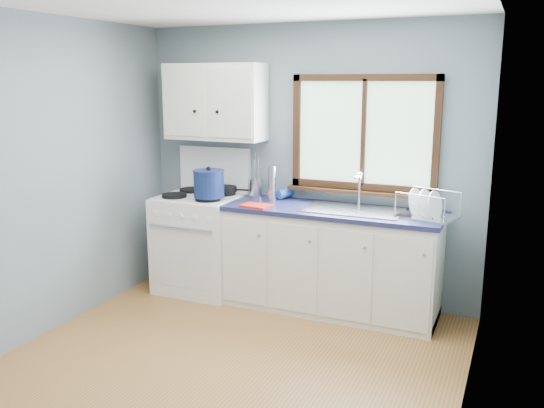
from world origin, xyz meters
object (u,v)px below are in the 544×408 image
at_px(skillet, 224,189).
at_px(thermos, 272,184).
at_px(base_cabinets, 331,265).
at_px(dish_rack, 426,210).
at_px(stockpot, 209,183).
at_px(utensil_crock, 256,188).
at_px(sink, 352,217).
at_px(gas_range, 201,240).

height_order(skillet, thermos, thermos).
relative_size(base_cabinets, dish_rack, 3.63).
distance_m(stockpot, utensil_crock, 0.48).
bearing_deg(skillet, thermos, -14.51).
xyz_separation_m(stockpot, utensil_crock, (0.30, 0.37, -0.08)).
bearing_deg(thermos, sink, -5.42).
distance_m(gas_range, skillet, 0.54).
height_order(sink, stockpot, stockpot).
bearing_deg(thermos, utensil_crock, 149.15).
height_order(base_cabinets, skillet, skillet).
xyz_separation_m(base_cabinets, thermos, (-0.60, 0.07, 0.67)).
distance_m(base_cabinets, sink, 0.48).
xyz_separation_m(utensil_crock, dish_rack, (1.61, -0.21, -0.03)).
bearing_deg(base_cabinets, thermos, 173.01).
bearing_deg(stockpot, base_cabinets, 8.39).
bearing_deg(utensil_crock, dish_rack, -7.60).
bearing_deg(gas_range, base_cabinets, 0.82).
height_order(sink, thermos, thermos).
bearing_deg(base_cabinets, sink, -0.13).
distance_m(base_cabinets, stockpot, 1.32).
relative_size(sink, thermos, 2.61).
xyz_separation_m(base_cabinets, skillet, (-1.11, 0.12, 0.57)).
height_order(gas_range, dish_rack, gas_range).
bearing_deg(base_cabinets, dish_rack, -0.74).
relative_size(base_cabinets, stockpot, 5.68).
bearing_deg(base_cabinets, gas_range, -179.18).
distance_m(skillet, thermos, 0.53).
height_order(thermos, dish_rack, thermos).
bearing_deg(thermos, gas_range, -172.54).
relative_size(sink, skillet, 2.23).
distance_m(sink, stockpot, 1.33).
xyz_separation_m(gas_range, dish_rack, (2.10, 0.01, 0.49)).
bearing_deg(stockpot, dish_rack, 4.63).
bearing_deg(thermos, base_cabinets, -6.99).
bearing_deg(dish_rack, base_cabinets, -164.42).
xyz_separation_m(sink, skillet, (-1.29, 0.12, 0.12)).
bearing_deg(stockpot, gas_range, 142.11).
distance_m(thermos, dish_rack, 1.40).
bearing_deg(sink, thermos, 174.58).
height_order(stockpot, utensil_crock, utensil_crock).
bearing_deg(skillet, base_cabinets, -15.48).
distance_m(gas_range, dish_rack, 2.15).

